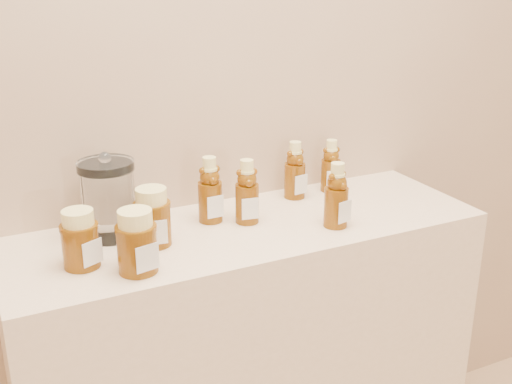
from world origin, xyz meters
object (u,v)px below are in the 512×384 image
display_table (249,377)px  bear_bottle_back_left (210,185)px  bear_bottle_front_left (247,187)px  honey_jar_left (80,239)px  glass_canister (108,196)px

display_table → bear_bottle_back_left: (-0.07, 0.07, 0.55)m
display_table → bear_bottle_front_left: (0.01, 0.03, 0.54)m
honey_jar_left → bear_bottle_back_left: bearing=-6.8°
bear_bottle_front_left → honey_jar_left: bearing=-160.5°
display_table → bear_bottle_back_left: bear_bottle_back_left is taller
bear_bottle_back_left → bear_bottle_front_left: 0.09m
bear_bottle_back_left → bear_bottle_front_left: bear_bottle_back_left is taller
bear_bottle_back_left → glass_canister: glass_canister is taller
display_table → glass_canister: glass_canister is taller
bear_bottle_back_left → honey_jar_left: 0.37m
display_table → honey_jar_left: honey_jar_left is taller
display_table → bear_bottle_front_left: 0.54m
honey_jar_left → bear_bottle_front_left: bearing=-16.1°
bear_bottle_front_left → glass_canister: size_ratio=0.91×
display_table → honey_jar_left: bearing=-174.6°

